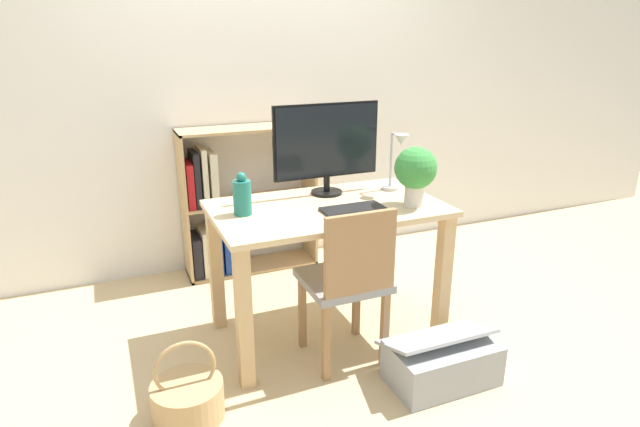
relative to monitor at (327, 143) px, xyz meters
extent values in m
plane|color=#CCB284|center=(-0.08, -0.21, -1.05)|extent=(10.00, 10.00, 0.00)
cube|color=silver|center=(-0.08, 0.99, 0.25)|extent=(8.00, 0.05, 2.60)
cube|color=#D8BC8C|center=(-0.08, -0.21, -0.30)|extent=(1.22, 0.72, 0.03)
cube|color=tan|center=(-0.64, -0.51, -0.69)|extent=(0.07, 0.07, 0.73)
cube|color=tan|center=(0.47, -0.51, -0.69)|extent=(0.07, 0.07, 0.73)
cube|color=tan|center=(-0.64, 0.10, -0.69)|extent=(0.07, 0.07, 0.73)
cube|color=tan|center=(0.47, 0.10, -0.69)|extent=(0.07, 0.07, 0.73)
cylinder|color=black|center=(0.00, 0.00, -0.28)|extent=(0.18, 0.18, 0.02)
cylinder|color=black|center=(0.00, 0.00, -0.23)|extent=(0.04, 0.04, 0.09)
cube|color=black|center=(0.00, 0.00, 0.01)|extent=(0.62, 0.02, 0.41)
cube|color=black|center=(0.00, 0.00, 0.01)|extent=(0.59, 0.03, 0.39)
cube|color=black|center=(0.01, -0.33, -0.28)|extent=(0.33, 0.14, 0.02)
cylinder|color=#1E7266|center=(-0.53, -0.17, -0.20)|extent=(0.09, 0.09, 0.18)
sphere|color=#1E7266|center=(-0.53, -0.17, -0.10)|extent=(0.05, 0.05, 0.05)
cylinder|color=#B7B7BC|center=(0.38, -0.07, -0.28)|extent=(0.10, 0.10, 0.02)
cylinder|color=#B7B7BC|center=(0.38, -0.07, -0.11)|extent=(0.02, 0.02, 0.31)
cylinder|color=#B7B7BC|center=(0.38, -0.12, 0.04)|extent=(0.01, 0.10, 0.01)
cone|color=#B7B7BC|center=(0.38, -0.17, 0.02)|extent=(0.08, 0.08, 0.06)
cylinder|color=silver|center=(0.34, -0.38, -0.23)|extent=(0.10, 0.10, 0.12)
sphere|color=#388C3D|center=(0.34, -0.38, -0.08)|extent=(0.22, 0.22, 0.22)
cube|color=gray|center=(-0.10, -0.45, -0.61)|extent=(0.40, 0.40, 0.04)
cube|color=#9E754C|center=(-0.10, -0.64, -0.39)|extent=(0.36, 0.03, 0.40)
cube|color=#9E754C|center=(-0.26, -0.61, -0.84)|extent=(0.04, 0.04, 0.42)
cube|color=#9E754C|center=(0.06, -0.61, -0.84)|extent=(0.04, 0.04, 0.42)
cube|color=#9E754C|center=(-0.26, -0.29, -0.84)|extent=(0.04, 0.04, 0.42)
cube|color=#9E754C|center=(0.06, -0.29, -0.84)|extent=(0.04, 0.04, 0.42)
cube|color=tan|center=(-0.69, 0.82, -0.54)|extent=(0.02, 0.28, 1.03)
cube|color=tan|center=(0.22, 0.82, -0.54)|extent=(0.02, 0.28, 1.03)
cube|color=tan|center=(-0.24, 0.82, -1.04)|extent=(0.93, 0.28, 0.02)
cube|color=tan|center=(-0.24, 0.82, -0.03)|extent=(0.93, 0.28, 0.02)
cube|color=tan|center=(-0.24, 0.82, -0.54)|extent=(0.89, 0.28, 0.02)
cube|color=black|center=(-0.64, 0.82, -0.89)|extent=(0.06, 0.24, 0.29)
cube|color=beige|center=(-0.57, 0.82, -0.87)|extent=(0.06, 0.24, 0.33)
cube|color=navy|center=(-0.50, 0.82, -0.85)|extent=(0.05, 0.24, 0.36)
cube|color=navy|center=(-0.44, 0.82, -0.85)|extent=(0.04, 0.24, 0.38)
cube|color=red|center=(-0.65, 0.82, -0.38)|extent=(0.05, 0.24, 0.30)
cube|color=black|center=(-0.60, 0.82, -0.35)|extent=(0.04, 0.24, 0.37)
cube|color=beige|center=(-0.55, 0.82, -0.33)|extent=(0.04, 0.24, 0.39)
cube|color=beige|center=(-0.49, 0.82, -0.35)|extent=(0.05, 0.24, 0.36)
cylinder|color=tan|center=(-0.94, -0.62, -0.97)|extent=(0.32, 0.32, 0.17)
torus|color=tan|center=(-0.94, -0.62, -0.80)|extent=(0.27, 0.02, 0.27)
cube|color=#999EA3|center=(0.26, -0.84, -0.95)|extent=(0.52, 0.31, 0.21)
cube|color=#999EA3|center=(0.26, -0.78, -0.84)|extent=(0.53, 0.30, 0.12)
camera|label=1|loc=(-1.15, -2.67, 0.60)|focal=30.00mm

